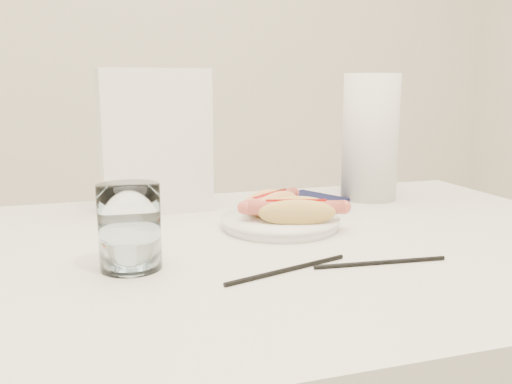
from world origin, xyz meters
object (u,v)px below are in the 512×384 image
object	(u,v)px
hotdog_left	(270,203)
paper_towel_roll	(370,137)
water_glass	(130,227)
table	(267,278)
napkin_box	(154,140)
hotdog_right	(296,211)
plate	(280,223)

from	to	relation	value
hotdog_left	paper_towel_roll	xyz separation A→B (m)	(0.27, 0.14, 0.10)
hotdog_left	water_glass	world-z (taller)	water_glass
table	napkin_box	distance (m)	0.37
hotdog_left	water_glass	size ratio (longest dim) A/B	1.19
napkin_box	water_glass	bearing A→B (deg)	-104.99
hotdog_left	napkin_box	distance (m)	0.27
hotdog_left	napkin_box	size ratio (longest dim) A/B	0.50
water_glass	paper_towel_roll	xyz separation A→B (m)	(0.53, 0.31, 0.08)
hotdog_right	water_glass	distance (m)	0.29
hotdog_left	hotdog_right	distance (m)	0.08
plate	water_glass	bearing A→B (deg)	-152.61
table	water_glass	distance (m)	0.25
table	hotdog_right	distance (m)	0.12
hotdog_left	water_glass	xyz separation A→B (m)	(-0.26, -0.17, 0.02)
hotdog_right	paper_towel_roll	xyz separation A→B (m)	(0.25, 0.21, 0.10)
hotdog_right	water_glass	xyz separation A→B (m)	(-0.28, -0.10, 0.02)
hotdog_right	plate	bearing A→B (deg)	126.02
table	paper_towel_roll	bearing A→B (deg)	38.50
hotdog_left	paper_towel_roll	distance (m)	0.32
paper_towel_roll	hotdog_right	bearing A→B (deg)	-139.63
plate	hotdog_right	world-z (taller)	hotdog_right
napkin_box	hotdog_right	bearing A→B (deg)	-53.92
water_glass	paper_towel_roll	bearing A→B (deg)	30.63
table	paper_towel_roll	size ratio (longest dim) A/B	4.53
plate	hotdog_left	size ratio (longest dim) A/B	1.44
table	hotdog_right	size ratio (longest dim) A/B	7.51
table	napkin_box	size ratio (longest dim) A/B	4.41
paper_towel_roll	plate	bearing A→B (deg)	-146.37
water_glass	hotdog_left	bearing A→B (deg)	33.98
plate	paper_towel_roll	xyz separation A→B (m)	(0.27, 0.18, 0.12)
hotdog_right	water_glass	world-z (taller)	water_glass
hotdog_left	paper_towel_roll	bearing A→B (deg)	-9.62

